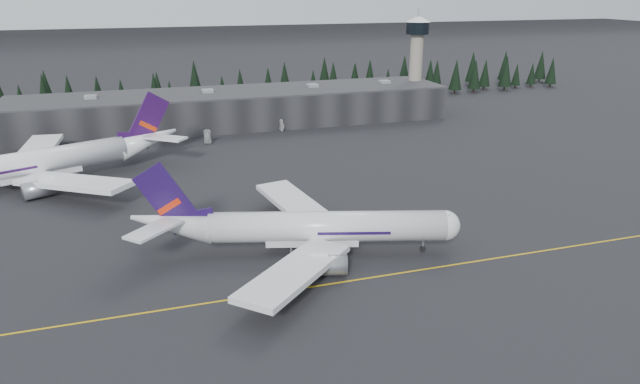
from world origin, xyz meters
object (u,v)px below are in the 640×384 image
object	(u,v)px
jet_main	(298,227)
gse_vehicle_a	(208,142)
gse_vehicle_b	(282,129)
jet_parked	(51,161)
control_tower	(416,54)
terminal	(236,108)

from	to	relation	value
jet_main	gse_vehicle_a	bearing A→B (deg)	110.61
gse_vehicle_b	jet_parked	bearing A→B (deg)	-74.29
gse_vehicle_b	control_tower	bearing A→B (deg)	95.49
control_tower	jet_main	size ratio (longest dim) A/B	0.61
jet_main	gse_vehicle_b	world-z (taller)	jet_main
gse_vehicle_b	jet_main	bearing A→B (deg)	-23.54
gse_vehicle_a	gse_vehicle_b	size ratio (longest dim) A/B	1.13
jet_parked	gse_vehicle_b	xyz separation A→B (m)	(71.63, 36.80, -5.18)
gse_vehicle_a	gse_vehicle_b	world-z (taller)	gse_vehicle_b
jet_main	terminal	bearing A→B (deg)	102.65
jet_parked	gse_vehicle_b	size ratio (longest dim) A/B	15.57
control_tower	gse_vehicle_b	world-z (taller)	control_tower
terminal	control_tower	size ratio (longest dim) A/B	4.24
terminal	gse_vehicle_a	bearing A→B (deg)	-118.50
jet_main	jet_parked	bearing A→B (deg)	146.09
terminal	control_tower	bearing A→B (deg)	2.29
terminal	gse_vehicle_b	size ratio (longest dim) A/B	36.20
gse_vehicle_a	gse_vehicle_b	distance (m)	29.34
terminal	gse_vehicle_b	xyz separation A→B (m)	(13.91, -15.64, -5.55)
jet_main	jet_parked	distance (m)	79.14
control_tower	gse_vehicle_b	bearing A→B (deg)	-163.03
jet_main	jet_parked	size ratio (longest dim) A/B	0.90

